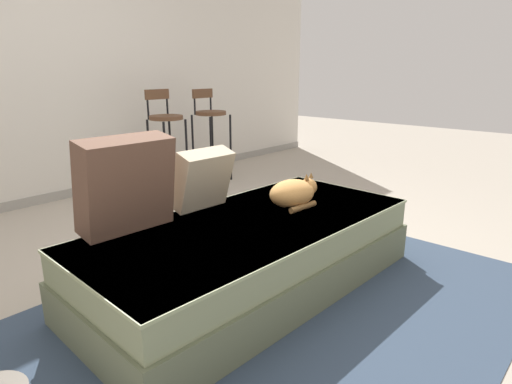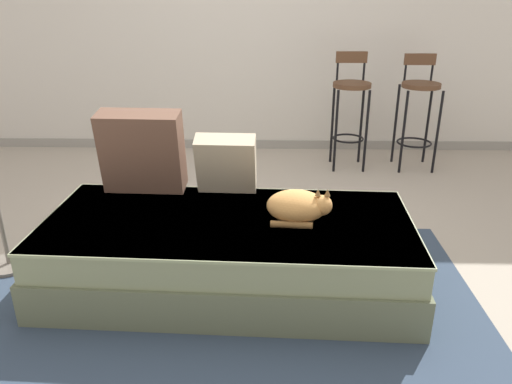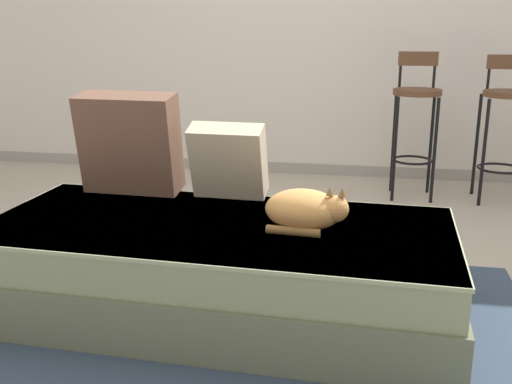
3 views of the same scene
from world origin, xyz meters
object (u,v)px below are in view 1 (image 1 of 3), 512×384
(cat, at_px, (294,193))
(bar_stool_near_window, at_px, (166,131))
(throw_pillow_corner, at_px, (126,184))
(couch, at_px, (252,253))
(throw_pillow_middle, at_px, (202,179))
(bar_stool_by_doorway, at_px, (210,127))

(cat, distance_m, bar_stool_near_window, 2.15)
(throw_pillow_corner, bearing_deg, bar_stool_near_window, 47.82)
(couch, relative_size, bar_stool_near_window, 1.98)
(throw_pillow_middle, xyz_separation_m, bar_stool_near_window, (1.00, 1.68, 0.03))
(throw_pillow_middle, xyz_separation_m, bar_stool_by_doorway, (1.61, 1.68, 0.01))
(bar_stool_near_window, distance_m, bar_stool_by_doorway, 0.61)
(cat, bearing_deg, couch, 178.15)
(couch, distance_m, throw_pillow_middle, 0.54)
(throw_pillow_middle, relative_size, bar_stool_by_doorway, 0.37)
(couch, relative_size, throw_pillow_middle, 5.47)
(couch, height_order, bar_stool_by_doorway, bar_stool_by_doorway)
(cat, xyz_separation_m, bar_stool_by_doorway, (1.19, 2.07, 0.11))
(couch, distance_m, bar_stool_near_window, 2.31)
(couch, distance_m, cat, 0.48)
(throw_pillow_corner, relative_size, bar_stool_near_window, 0.49)
(couch, bearing_deg, bar_stool_near_window, 64.93)
(couch, bearing_deg, throw_pillow_middle, 95.46)
(throw_pillow_corner, height_order, bar_stool_near_window, bar_stool_near_window)
(cat, bearing_deg, throw_pillow_middle, 137.24)
(bar_stool_near_window, relative_size, bar_stool_by_doorway, 1.02)
(cat, height_order, bar_stool_near_window, bar_stool_near_window)
(couch, relative_size, throw_pillow_corner, 4.06)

